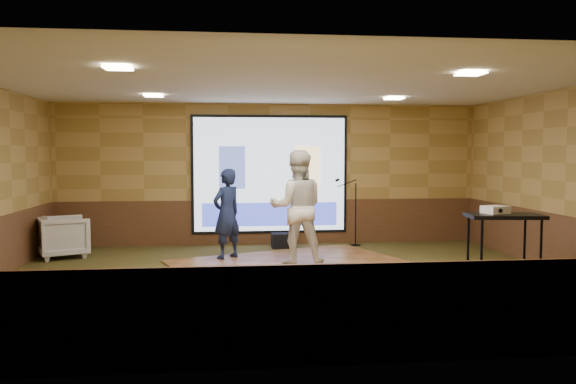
{
  "coord_description": "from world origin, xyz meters",
  "views": [
    {
      "loc": [
        -0.92,
        -8.46,
        1.96
      ],
      "look_at": [
        0.11,
        0.92,
        1.3
      ],
      "focal_mm": 35.0,
      "sensor_mm": 36.0,
      "label": 1
    }
  ],
  "objects": [
    {
      "name": "av_table",
      "position": [
        3.02,
        -0.89,
        0.79
      ],
      "size": [
        1.03,
        0.54,
        1.09
      ],
      "rotation": [
        0.0,
        0.0,
        -0.13
      ],
      "color": "black",
      "rests_on": "ground"
    },
    {
      "name": "wainscot_front",
      "position": [
        0.0,
        -3.48,
        0.47
      ],
      "size": [
        9.0,
        0.04,
        0.95
      ],
      "primitive_type": "cube",
      "color": "#472C17",
      "rests_on": "ground"
    },
    {
      "name": "wainscot_back",
      "position": [
        0.0,
        3.48,
        0.47
      ],
      "size": [
        9.0,
        0.04,
        0.95
      ],
      "primitive_type": "cube",
      "color": "#472C17",
      "rests_on": "ground"
    },
    {
      "name": "downlight_se",
      "position": [
        2.2,
        -1.5,
        2.97
      ],
      "size": [
        0.32,
        0.32,
        0.02
      ],
      "primitive_type": "cube",
      "color": "#FFEDBF",
      "rests_on": "room_shell"
    },
    {
      "name": "projector",
      "position": [
        2.93,
        -0.81,
        1.14
      ],
      "size": [
        0.39,
        0.35,
        0.11
      ],
      "primitive_type": "cube",
      "rotation": [
        0.0,
        0.0,
        0.28
      ],
      "color": "white",
      "rests_on": "av_table"
    },
    {
      "name": "downlight_ne",
      "position": [
        2.2,
        1.8,
        2.97
      ],
      "size": [
        0.32,
        0.32,
        0.02
      ],
      "primitive_type": "cube",
      "color": "#FFEDBF",
      "rests_on": "room_shell"
    },
    {
      "name": "room_shell",
      "position": [
        0.0,
        0.0,
        2.09
      ],
      "size": [
        9.04,
        7.04,
        3.02
      ],
      "color": "#AD8A48",
      "rests_on": "ground"
    },
    {
      "name": "downlight_nw",
      "position": [
        -2.2,
        1.8,
        2.97
      ],
      "size": [
        0.32,
        0.32,
        0.02
      ],
      "primitive_type": "cube",
      "color": "#FFEDBF",
      "rests_on": "room_shell"
    },
    {
      "name": "projector_screen",
      "position": [
        0.0,
        3.44,
        1.47
      ],
      "size": [
        3.32,
        0.06,
        2.52
      ],
      "color": "black",
      "rests_on": "room_shell"
    },
    {
      "name": "ground",
      "position": [
        0.0,
        0.0,
        0.0
      ],
      "size": [
        9.0,
        9.0,
        0.0
      ],
      "primitive_type": "plane",
      "color": "#2A3116",
      "rests_on": "ground"
    },
    {
      "name": "banquet_chair",
      "position": [
        -3.97,
        2.37,
        0.39
      ],
      "size": [
        1.12,
        1.11,
        0.78
      ],
      "primitive_type": "imported",
      "rotation": [
        0.0,
        0.0,
        1.99
      ],
      "color": "gray",
      "rests_on": "ground"
    },
    {
      "name": "downlight_sw",
      "position": [
        -2.2,
        -1.5,
        2.97
      ],
      "size": [
        0.32,
        0.32,
        0.02
      ],
      "primitive_type": "cube",
      "color": "#FFEDBF",
      "rests_on": "room_shell"
    },
    {
      "name": "dance_floor",
      "position": [
        0.27,
        1.01,
        0.01
      ],
      "size": [
        4.75,
        4.21,
        0.03
      ],
      "primitive_type": "cube",
      "rotation": [
        0.0,
        0.0,
        0.36
      ],
      "color": "brown",
      "rests_on": "ground"
    },
    {
      "name": "wainscot_right",
      "position": [
        4.48,
        0.0,
        0.47
      ],
      "size": [
        0.04,
        7.0,
        0.95
      ],
      "primitive_type": "cube",
      "color": "#472C17",
      "rests_on": "ground"
    },
    {
      "name": "player_right",
      "position": [
        0.29,
        1.13,
        1.02
      ],
      "size": [
        1.01,
        0.81,
        1.98
      ],
      "primitive_type": "imported",
      "rotation": [
        0.0,
        0.0,
        3.08
      ],
      "color": "silver",
      "rests_on": "dance_floor"
    },
    {
      "name": "duffel_bag",
      "position": [
        0.24,
        2.97,
        0.15
      ],
      "size": [
        0.49,
        0.34,
        0.3
      ],
      "primitive_type": "cube",
      "rotation": [
        0.0,
        0.0,
        0.04
      ],
      "color": "black",
      "rests_on": "ground"
    },
    {
      "name": "player_left",
      "position": [
        -0.92,
        1.8,
        0.85
      ],
      "size": [
        0.71,
        0.69,
        1.64
      ],
      "primitive_type": "imported",
      "rotation": [
        0.0,
        0.0,
        3.85
      ],
      "color": "#151F44",
      "rests_on": "dance_floor"
    },
    {
      "name": "mic_stand",
      "position": [
        1.73,
        3.09,
        0.49
      ],
      "size": [
        0.56,
        0.23,
        1.43
      ],
      "rotation": [
        0.0,
        0.0,
        -0.1
      ],
      "color": "black",
      "rests_on": "ground"
    }
  ]
}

